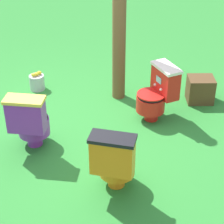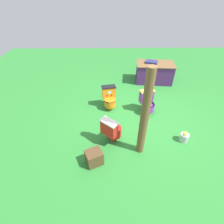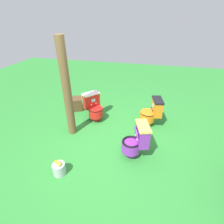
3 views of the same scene
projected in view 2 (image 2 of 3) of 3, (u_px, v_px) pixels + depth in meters
name	position (u px, v px, depth m)	size (l,w,h in m)	color
ground	(143.00, 121.00, 5.05)	(14.00, 14.00, 0.00)	#2D8433
toilet_red	(112.00, 130.00, 4.20)	(0.63, 0.64, 0.73)	red
toilet_purple	(147.00, 102.00, 5.17)	(0.53, 0.59, 0.73)	purple
toilet_orange	(109.00, 98.00, 5.36)	(0.49, 0.56, 0.73)	orange
vendor_table	(154.00, 72.00, 6.82)	(1.54, 1.00, 0.85)	#4C2360
wooden_post	(145.00, 116.00, 3.52)	(0.18, 0.18, 2.15)	brown
small_crate	(94.00, 157.00, 3.78)	(0.30, 0.35, 0.35)	brown
lemon_bucket	(184.00, 137.00, 4.35)	(0.22, 0.22, 0.28)	#B7B7BF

